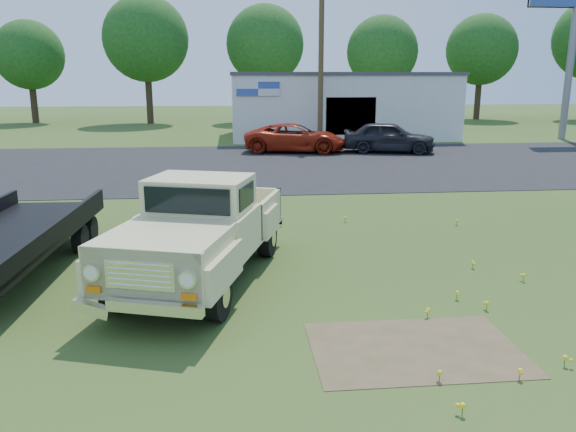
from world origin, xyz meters
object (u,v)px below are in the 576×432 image
(flatbed_trailer, at_px, (8,231))
(red_pickup, at_px, (295,138))
(dark_sedan, at_px, (389,137))
(vintage_pickup_truck, at_px, (201,229))

(flatbed_trailer, height_order, red_pickup, flatbed_trailer)
(dark_sedan, bearing_deg, flatbed_trailer, 159.39)
(vintage_pickup_truck, bearing_deg, flatbed_trailer, -173.74)
(red_pickup, relative_size, dark_sedan, 1.12)
(red_pickup, bearing_deg, flatbed_trailer, 167.20)
(vintage_pickup_truck, bearing_deg, red_pickup, 95.39)
(dark_sedan, bearing_deg, red_pickup, 96.77)
(vintage_pickup_truck, relative_size, red_pickup, 1.06)
(red_pickup, bearing_deg, dark_sedan, -88.05)
(flatbed_trailer, bearing_deg, dark_sedan, 56.55)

